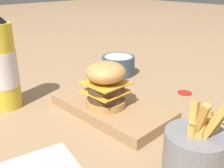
# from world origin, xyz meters

# --- Properties ---
(ground_plane) EXTENTS (6.00, 6.00, 0.00)m
(ground_plane) POSITION_xyz_m (0.00, 0.00, 0.00)
(ground_plane) COLOR #9E7A56
(serving_board) EXTENTS (0.29, 0.16, 0.03)m
(serving_board) POSITION_xyz_m (-0.01, 0.04, 0.01)
(serving_board) COLOR #A37A51
(serving_board) RESTS_ON ground_plane
(burger) EXTENTS (0.09, 0.09, 0.11)m
(burger) POSITION_xyz_m (-0.01, 0.06, 0.08)
(burger) COLOR tan
(burger) RESTS_ON serving_board
(ketchup_bottle) EXTENTS (0.07, 0.07, 0.24)m
(ketchup_bottle) POSITION_xyz_m (0.21, 0.21, 0.11)
(ketchup_bottle) COLOR yellow
(ketchup_bottle) RESTS_ON ground_plane
(fries_basket) EXTENTS (0.09, 0.09, 0.16)m
(fries_basket) POSITION_xyz_m (-0.27, 0.13, 0.05)
(fries_basket) COLOR slate
(fries_basket) RESTS_ON ground_plane
(side_bowl) EXTENTS (0.11, 0.11, 0.06)m
(side_bowl) POSITION_xyz_m (0.18, -0.17, 0.03)
(side_bowl) COLOR #384C66
(side_bowl) RESTS_ON ground_plane
(ketchup_puddle) EXTENTS (0.04, 0.04, 0.00)m
(ketchup_puddle) POSITION_xyz_m (-0.07, -0.19, 0.00)
(ketchup_puddle) COLOR #B21E14
(ketchup_puddle) RESTS_ON ground_plane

